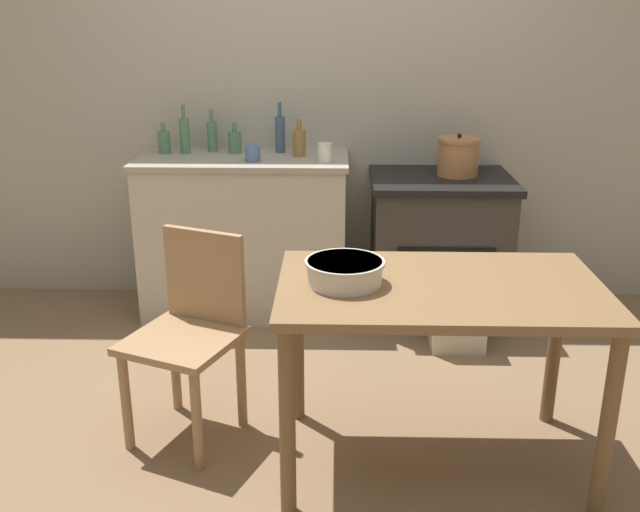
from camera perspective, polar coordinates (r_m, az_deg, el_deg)
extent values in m
plane|color=#896B4C|center=(3.07, -0.26, -13.80)|extent=(14.00, 14.00, 0.00)
cube|color=#B2AD9E|center=(4.18, 0.37, 13.76)|extent=(8.00, 0.07, 2.55)
cube|color=beige|center=(4.08, -6.00, 1.47)|extent=(1.13, 0.54, 0.87)
cube|color=#A9A08F|center=(3.97, -6.23, 7.68)|extent=(1.16, 0.57, 0.03)
cube|color=#38332D|center=(4.07, 9.39, 0.48)|extent=(0.73, 0.61, 0.77)
cube|color=black|center=(3.96, 9.70, 6.00)|extent=(0.77, 0.65, 0.04)
cube|color=black|center=(3.79, 9.96, -1.67)|extent=(0.51, 0.01, 0.32)
cube|color=olive|center=(2.59, 9.61, -2.57)|extent=(1.16, 0.71, 0.03)
cylinder|color=brown|center=(2.46, -2.64, -13.22)|extent=(0.06, 0.06, 0.71)
cylinder|color=brown|center=(2.62, 22.01, -12.61)|extent=(0.06, 0.06, 0.71)
cylinder|color=brown|center=(3.00, -1.83, -6.91)|extent=(0.06, 0.06, 0.71)
cylinder|color=brown|center=(3.13, 18.27, -6.79)|extent=(0.06, 0.06, 0.71)
cube|color=#A87F56|center=(2.87, -11.01, -6.67)|extent=(0.52, 0.52, 0.03)
cube|color=#A87F56|center=(2.93, -9.21, -1.58)|extent=(0.34, 0.17, 0.39)
cylinder|color=#A87F56|center=(2.96, -15.26, -11.19)|extent=(0.04, 0.04, 0.42)
cylinder|color=#A87F56|center=(2.78, -9.82, -12.85)|extent=(0.04, 0.04, 0.42)
cylinder|color=#A87F56|center=(3.18, -11.51, -8.58)|extent=(0.04, 0.04, 0.42)
cylinder|color=#A87F56|center=(3.02, -6.31, -9.90)|extent=(0.04, 0.04, 0.42)
cube|color=beige|center=(3.73, 11.00, -4.63)|extent=(0.27, 0.19, 0.37)
cylinder|color=#B77A47|center=(3.98, 10.98, 7.66)|extent=(0.22, 0.22, 0.19)
cylinder|color=#B77A47|center=(3.96, 11.08, 9.12)|extent=(0.23, 0.23, 0.02)
sphere|color=black|center=(3.96, 11.10, 9.43)|extent=(0.02, 0.02, 0.02)
cylinder|color=silver|center=(2.54, 1.98, -1.30)|extent=(0.27, 0.27, 0.09)
cylinder|color=beige|center=(2.52, 1.99, -0.50)|extent=(0.29, 0.29, 0.01)
cylinder|color=olive|center=(3.95, -1.68, 9.02)|extent=(0.07, 0.07, 0.14)
cylinder|color=olive|center=(3.93, -1.69, 10.46)|extent=(0.03, 0.03, 0.06)
cylinder|color=#517F5B|center=(4.12, -12.36, 8.88)|extent=(0.07, 0.07, 0.12)
cylinder|color=#517F5B|center=(4.11, -12.44, 10.07)|extent=(0.03, 0.03, 0.05)
cylinder|color=#517F5B|center=(4.07, -6.82, 9.02)|extent=(0.08, 0.08, 0.12)
cylinder|color=#517F5B|center=(4.05, -6.87, 10.19)|extent=(0.03, 0.03, 0.05)
cylinder|color=#517F5B|center=(4.10, -10.77, 9.41)|extent=(0.06, 0.06, 0.19)
cylinder|color=#517F5B|center=(4.08, -10.89, 11.28)|extent=(0.02, 0.02, 0.08)
cylinder|color=#517F5B|center=(4.13, -8.61, 9.44)|extent=(0.06, 0.06, 0.17)
cylinder|color=#517F5B|center=(4.11, -8.69, 11.05)|extent=(0.02, 0.02, 0.07)
cylinder|color=#3D5675|center=(4.06, -3.21, 9.67)|extent=(0.06, 0.06, 0.20)
cylinder|color=#3D5675|center=(4.03, -3.24, 11.62)|extent=(0.02, 0.02, 0.08)
cylinder|color=#4C6B99|center=(3.84, -5.41, 8.16)|extent=(0.08, 0.08, 0.08)
cylinder|color=silver|center=(3.80, 0.41, 8.28)|extent=(0.07, 0.07, 0.10)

